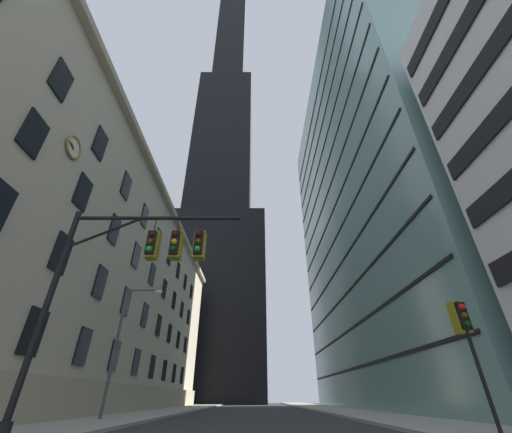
{
  "coord_description": "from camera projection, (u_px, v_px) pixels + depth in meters",
  "views": [
    {
      "loc": [
        0.04,
        -7.84,
        1.2
      ],
      "look_at": [
        0.06,
        17.36,
        16.18
      ],
      "focal_mm": 21.42,
      "sensor_mm": 36.0,
      "label": 1
    }
  ],
  "objects": [
    {
      "name": "traffic_light_near_right",
      "position": [
        463.0,
        325.0,
        10.28
      ],
      "size": [
        0.4,
        0.63,
        3.94
      ],
      "color": "black",
      "rests_on": "sidewalk_right"
    },
    {
      "name": "traffic_signal_mast",
      "position": [
        140.0,
        261.0,
        10.63
      ],
      "size": [
        6.32,
        0.63,
        7.1
      ],
      "color": "black",
      "rests_on": "sidewalk_left"
    },
    {
      "name": "glass_office_midrise",
      "position": [
        374.0,
        198.0,
        46.44
      ],
      "size": [
        14.17,
        46.61,
        54.72
      ],
      "color": "gray",
      "rests_on": "ground"
    },
    {
      "name": "station_building",
      "position": [
        77.0,
        287.0,
        32.09
      ],
      "size": [
        16.18,
        59.09,
        22.52
      ],
      "color": "#BCAF93",
      "rests_on": "ground"
    },
    {
      "name": "street_lamppost",
      "position": [
        124.0,
        335.0,
        19.64
      ],
      "size": [
        2.52,
        0.32,
        7.59
      ],
      "color": "#47474C",
      "rests_on": "sidewalk_left"
    },
    {
      "name": "dark_skyscraper",
      "position": [
        221.0,
        182.0,
        99.26
      ],
      "size": [
        26.85,
        26.85,
        207.07
      ],
      "color": "black",
      "rests_on": "ground"
    }
  ]
}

